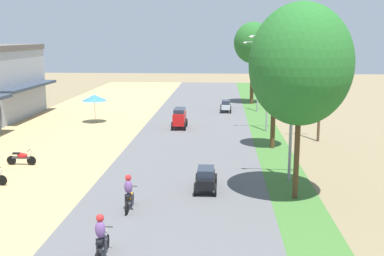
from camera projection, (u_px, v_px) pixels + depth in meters
parked_motorbike_fourth at (22, 157)px, 28.40m from camera, size 1.80×0.54×0.94m
vendor_umbrella at (94, 98)px, 41.97m from camera, size 2.20×2.20×2.52m
median_tree_nearest at (301, 65)px, 21.53m from camera, size 4.74×4.74×9.20m
median_tree_second at (275, 75)px, 31.90m from camera, size 2.97×2.97×6.98m
median_tree_third at (253, 43)px, 52.88m from camera, size 4.24×4.24×9.20m
streetlamp_near at (292, 104)px, 24.70m from camera, size 3.16×0.20×7.10m
streetlamp_mid at (268, 76)px, 37.73m from camera, size 3.16×0.20×7.81m
streetlamp_far at (258, 71)px, 47.81m from camera, size 3.16×0.20×7.19m
utility_pole_near at (321, 76)px, 34.25m from camera, size 1.80×0.20×9.30m
car_sedan_black at (206, 178)px, 23.64m from camera, size 1.10×2.26×1.19m
car_van_red at (180, 117)px, 39.54m from camera, size 1.19×2.41×1.67m
car_sedan_silver at (226, 105)px, 48.08m from camera, size 1.10×2.26×1.19m
motorbike_ahead_second at (102, 237)px, 16.40m from camera, size 0.54×1.80×1.66m
motorbike_ahead_third at (129, 193)px, 20.98m from camera, size 0.54×1.80×1.66m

